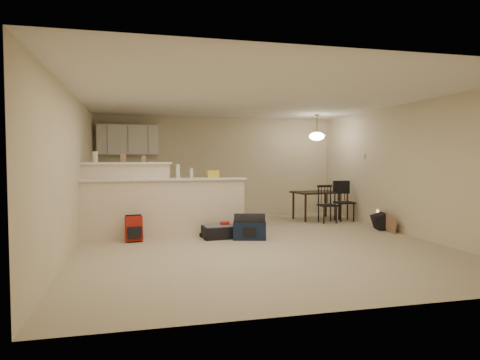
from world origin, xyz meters
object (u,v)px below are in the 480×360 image
object	(u,v)px
dining_table	(316,195)
dining_chair_far	(344,201)
red_backpack	(134,229)
navy_duffel	(249,230)
black_daypack	(380,222)
suitcase	(221,232)
pendant_lamp	(317,136)
dining_chair_near	(327,204)

from	to	relation	value
dining_table	dining_chair_far	distance (m)	0.68
dining_chair_far	red_backpack	size ratio (longest dim) A/B	2.07
navy_duffel	black_daypack	size ratio (longest dim) A/B	1.62
suitcase	navy_duffel	xyz separation A→B (m)	(0.48, -0.24, 0.05)
pendant_lamp	navy_duffel	world-z (taller)	pendant_lamp
dining_chair_near	navy_duffel	bearing A→B (deg)	-147.28
red_backpack	pendant_lamp	bearing A→B (deg)	16.41
dining_chair_near	black_daypack	world-z (taller)	dining_chair_near
dining_chair_near	navy_duffel	distance (m)	2.67
pendant_lamp	suitcase	distance (m)	3.74
red_backpack	navy_duffel	bearing A→B (deg)	-14.27
dining_table	red_backpack	xyz separation A→B (m)	(-4.23, -1.76, -0.36)
dining_chair_far	suitcase	bearing A→B (deg)	-156.02
black_daypack	suitcase	bearing A→B (deg)	107.08
dining_chair_near	red_backpack	xyz separation A→B (m)	(-4.25, -1.18, -0.20)
red_backpack	dining_chair_far	bearing A→B (deg)	9.72
dining_table	pendant_lamp	xyz separation A→B (m)	(0.00, 0.00, 1.40)
red_backpack	dining_table	bearing A→B (deg)	16.41
pendant_lamp	suitcase	bearing A→B (deg)	-145.89
dining_chair_near	black_daypack	distance (m)	1.30
dining_chair_far	black_daypack	size ratio (longest dim) A/B	2.53
dining_chair_far	dining_table	bearing A→B (deg)	142.83
dining_chair_near	dining_chair_far	distance (m)	0.54
suitcase	dining_table	bearing A→B (deg)	29.19
pendant_lamp	black_daypack	xyz separation A→B (m)	(0.69, -1.66, -1.83)
dining_chair_near	dining_chair_far	bearing A→B (deg)	18.26
dining_chair_near	suitcase	size ratio (longest dim) A/B	1.29
pendant_lamp	dining_chair_near	distance (m)	1.67
dining_chair_near	red_backpack	distance (m)	4.41
dining_table	black_daypack	bearing A→B (deg)	-75.82
suitcase	navy_duffel	bearing A→B (deg)	-31.05
dining_table	pendant_lamp	size ratio (longest dim) A/B	1.87
black_daypack	dining_chair_far	bearing A→B (deg)	22.05
dining_table	dining_chair_near	world-z (taller)	dining_chair_near
pendant_lamp	dining_chair_near	size ratio (longest dim) A/B	0.73
navy_duffel	black_daypack	xyz separation A→B (m)	(2.89, 0.39, 0.00)
dining_table	navy_duffel	size ratio (longest dim) A/B	1.98
dining_table	suitcase	size ratio (longest dim) A/B	1.76
dining_chair_near	navy_duffel	world-z (taller)	dining_chair_near
red_backpack	suitcase	bearing A→B (deg)	-8.14
dining_chair_near	dining_table	bearing A→B (deg)	91.04
dining_table	suitcase	distance (m)	3.27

